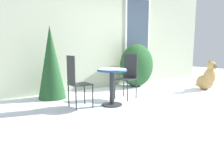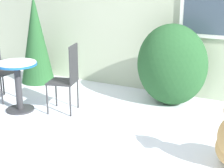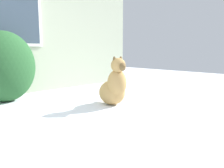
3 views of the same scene
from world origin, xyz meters
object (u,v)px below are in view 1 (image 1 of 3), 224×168
(patio_table, at_px, (112,80))
(dog, at_px, (207,79))
(patio_chair_near_table, at_px, (128,75))
(patio_chair_far_side, at_px, (76,80))

(patio_table, relative_size, dog, 0.90)
(dog, bearing_deg, patio_table, -175.03)
(patio_table, relative_size, patio_chair_near_table, 0.74)
(patio_table, xyz_separation_m, dog, (3.04, -0.23, -0.20))
(patio_chair_near_table, bearing_deg, dog, 62.52)
(patio_chair_near_table, bearing_deg, patio_table, -81.29)
(patio_chair_near_table, bearing_deg, patio_chair_far_side, -103.24)
(patio_table, height_order, patio_chair_far_side, patio_chair_far_side)
(patio_chair_near_table, distance_m, patio_chair_far_side, 1.30)
(patio_chair_near_table, xyz_separation_m, dog, (2.38, -0.52, -0.23))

